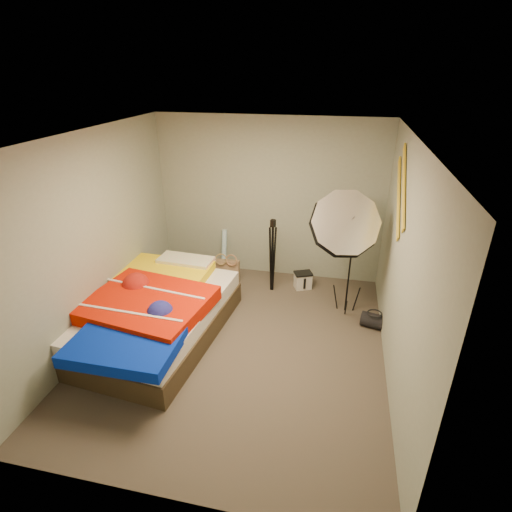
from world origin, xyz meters
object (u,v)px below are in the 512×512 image
(camera_case, at_px, (303,281))
(duffel_bag, at_px, (374,321))
(bed, at_px, (153,313))
(photo_umbrella, at_px, (344,225))
(tote_bag, at_px, (228,271))
(camera_tripod, at_px, (272,251))
(wrapping_roll, at_px, (224,251))

(camera_case, bearing_deg, duffel_bag, -62.48)
(bed, height_order, photo_umbrella, photo_umbrella)
(tote_bag, distance_m, camera_tripod, 0.87)
(bed, height_order, camera_tripod, camera_tripod)
(bed, relative_size, photo_umbrella, 1.32)
(tote_bag, relative_size, wrapping_roll, 0.53)
(camera_case, relative_size, camera_tripod, 0.21)
(tote_bag, height_order, wrapping_roll, wrapping_roll)
(wrapping_roll, relative_size, bed, 0.29)
(tote_bag, xyz_separation_m, photo_umbrella, (1.71, -0.57, 1.15))
(tote_bag, relative_size, bed, 0.15)
(wrapping_roll, bearing_deg, camera_case, -13.52)
(camera_case, bearing_deg, camera_tripod, 174.95)
(camera_tripod, bearing_deg, photo_umbrella, -26.19)
(camera_case, xyz_separation_m, duffel_bag, (1.02, -0.83, -0.02))
(camera_tripod, bearing_deg, camera_case, 18.20)
(tote_bag, bearing_deg, photo_umbrella, -20.91)
(photo_umbrella, bearing_deg, tote_bag, 161.46)
(duffel_bag, distance_m, bed, 2.85)
(camera_case, height_order, photo_umbrella, photo_umbrella)
(photo_umbrella, xyz_separation_m, camera_tripod, (-0.98, 0.48, -0.68))
(wrapping_roll, relative_size, camera_case, 2.90)
(photo_umbrella, height_order, camera_tripod, photo_umbrella)
(duffel_bag, height_order, photo_umbrella, photo_umbrella)
(duffel_bag, distance_m, photo_umbrella, 1.35)
(camera_case, bearing_deg, bed, -160.57)
(bed, relative_size, camera_tripod, 2.15)
(camera_case, xyz_separation_m, camera_tripod, (-0.46, -0.15, 0.53))
(tote_bag, bearing_deg, bed, -111.60)
(tote_bag, xyz_separation_m, wrapping_roll, (-0.16, 0.39, 0.17))
(camera_case, distance_m, photo_umbrella, 1.46)
(tote_bag, height_order, duffel_bag, tote_bag)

